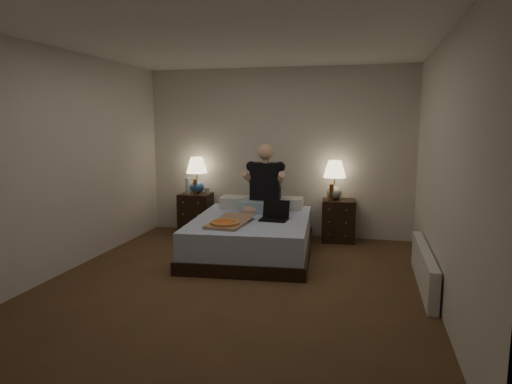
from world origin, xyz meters
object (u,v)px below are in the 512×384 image
(nightstand_left, at_px, (196,213))
(beer_bottle_left, at_px, (195,187))
(radiator, at_px, (424,268))
(nightstand_right, at_px, (338,220))
(soda_can, at_px, (207,191))
(pizza_box, at_px, (225,224))
(bed, at_px, (252,236))
(lamp_left, at_px, (197,175))
(person, at_px, (265,178))
(beer_bottle_right, at_px, (331,192))
(lamp_right, at_px, (334,180))
(laptop, at_px, (274,211))
(water_bottle, at_px, (188,186))

(nightstand_left, height_order, beer_bottle_left, beer_bottle_left)
(radiator, bearing_deg, beer_bottle_left, 153.08)
(nightstand_left, xyz_separation_m, beer_bottle_left, (0.02, -0.07, 0.42))
(nightstand_right, bearing_deg, soda_can, 176.51)
(nightstand_left, xyz_separation_m, pizza_box, (0.96, -1.54, 0.21))
(bed, bearing_deg, lamp_left, 134.15)
(person, bearing_deg, soda_can, 151.78)
(beer_bottle_left, xyz_separation_m, beer_bottle_right, (2.06, -0.01, -0.01))
(beer_bottle_left, height_order, radiator, beer_bottle_left)
(nightstand_right, distance_m, lamp_left, 2.24)
(pizza_box, bearing_deg, soda_can, 120.73)
(lamp_left, distance_m, pizza_box, 1.84)
(pizza_box, bearing_deg, nightstand_right, 55.32)
(lamp_right, xyz_separation_m, person, (-0.90, -0.52, 0.06))
(nightstand_left, height_order, laptop, laptop)
(lamp_left, relative_size, laptop, 1.65)
(water_bottle, bearing_deg, nightstand_left, 39.98)
(nightstand_left, height_order, radiator, nightstand_left)
(beer_bottle_right, bearing_deg, laptop, -123.38)
(water_bottle, relative_size, laptop, 0.74)
(nightstand_left, relative_size, lamp_right, 1.10)
(bed, distance_m, soda_can, 1.39)
(lamp_right, bearing_deg, nightstand_left, 180.00)
(beer_bottle_left, distance_m, radiator, 3.57)
(lamp_left, bearing_deg, soda_can, -11.83)
(nightstand_left, relative_size, laptop, 1.81)
(lamp_right, distance_m, beer_bottle_right, 0.19)
(water_bottle, distance_m, pizza_box, 1.81)
(bed, bearing_deg, beer_bottle_left, 136.39)
(nightstand_left, relative_size, lamp_left, 1.10)
(lamp_left, height_order, radiator, lamp_left)
(water_bottle, height_order, laptop, water_bottle)
(nightstand_left, distance_m, nightstand_right, 2.18)
(beer_bottle_right, bearing_deg, water_bottle, -179.97)
(lamp_right, bearing_deg, lamp_left, 180.00)
(nightstand_left, distance_m, lamp_right, 2.19)
(laptop, distance_m, pizza_box, 0.70)
(nightstand_right, height_order, soda_can, soda_can)
(soda_can, bearing_deg, beer_bottle_left, -168.34)
(lamp_left, distance_m, laptop, 1.79)
(lamp_right, bearing_deg, water_bottle, -177.92)
(nightstand_left, height_order, water_bottle, water_bottle)
(beer_bottle_left, relative_size, radiator, 0.14)
(water_bottle, xyz_separation_m, beer_bottle_left, (0.12, 0.01, -0.01))
(lamp_left, distance_m, beer_bottle_left, 0.18)
(nightstand_right, relative_size, water_bottle, 2.41)
(beer_bottle_left, height_order, person, person)
(beer_bottle_left, xyz_separation_m, person, (1.19, -0.45, 0.22))
(water_bottle, height_order, soda_can, water_bottle)
(water_bottle, bearing_deg, laptop, -31.98)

